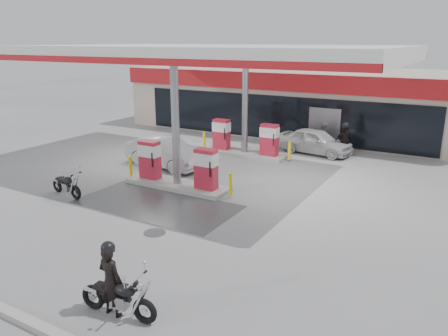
# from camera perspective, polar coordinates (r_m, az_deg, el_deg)

# --- Properties ---
(ground) EXTENTS (90.00, 90.00, 0.00)m
(ground) POSITION_cam_1_polar(r_m,az_deg,el_deg) (16.63, -10.13, -4.38)
(ground) COLOR gray
(ground) RESTS_ON ground
(wet_patch) EXTENTS (6.00, 3.00, 0.00)m
(wet_patch) POSITION_cam_1_polar(r_m,az_deg,el_deg) (16.33, -8.78, -4.70)
(wet_patch) COLOR #4C4C4F
(wet_patch) RESTS_ON ground
(drain_cover) EXTENTS (0.70, 0.70, 0.01)m
(drain_cover) POSITION_cam_1_polar(r_m,az_deg,el_deg) (14.02, -9.05, -8.34)
(drain_cover) COLOR #38383A
(drain_cover) RESTS_ON ground
(store_building) EXTENTS (22.00, 8.22, 4.00)m
(store_building) POSITION_cam_1_polar(r_m,az_deg,el_deg) (29.79, 9.87, 8.77)
(store_building) COLOR beige
(store_building) RESTS_ON ground
(canopy) EXTENTS (16.00, 10.02, 5.51)m
(canopy) POSITION_cam_1_polar(r_m,az_deg,el_deg) (19.65, -1.27, 14.76)
(canopy) COLOR silver
(canopy) RESTS_ON ground
(pump_island_near) EXTENTS (5.14, 1.30, 1.78)m
(pump_island_near) POSITION_cam_1_polar(r_m,az_deg,el_deg) (17.89, -6.15, -0.32)
(pump_island_near) COLOR #9E9E99
(pump_island_near) RESTS_ON ground
(pump_island_far) EXTENTS (5.14, 1.30, 1.78)m
(pump_island_far) POSITION_cam_1_polar(r_m,az_deg,el_deg) (22.84, 2.71, 3.42)
(pump_island_far) COLOR #9E9E99
(pump_island_far) RESTS_ON ground
(main_motorcycle) EXTENTS (1.95, 0.75, 1.00)m
(main_motorcycle) POSITION_cam_1_polar(r_m,az_deg,el_deg) (10.12, -13.52, -16.20)
(main_motorcycle) COLOR black
(main_motorcycle) RESTS_ON ground
(biker_main) EXTENTS (0.61, 0.40, 1.65)m
(biker_main) POSITION_cam_1_polar(r_m,az_deg,el_deg) (10.02, -14.59, -14.06)
(biker_main) COLOR black
(biker_main) RESTS_ON ground
(parked_motorcycle) EXTENTS (1.88, 0.77, 0.97)m
(parked_motorcycle) POSITION_cam_1_polar(r_m,az_deg,el_deg) (17.91, -19.84, -2.15)
(parked_motorcycle) COLOR black
(parked_motorcycle) RESTS_ON ground
(sedan_white) EXTENTS (4.09, 2.06, 1.34)m
(sedan_white) POSITION_cam_1_polar(r_m,az_deg,el_deg) (23.68, 11.87, 3.44)
(sedan_white) COLOR silver
(sedan_white) RESTS_ON ground
(attendant) EXTENTS (0.66, 0.81, 1.57)m
(attendant) POSITION_cam_1_polar(r_m,az_deg,el_deg) (24.14, 12.95, 3.90)
(attendant) COLOR #595A5E
(attendant) RESTS_ON ground
(hatchback_silver) EXTENTS (4.47, 2.19, 1.41)m
(hatchback_silver) POSITION_cam_1_polar(r_m,az_deg,el_deg) (20.90, -7.65, 2.05)
(hatchback_silver) COLOR #B0B2B8
(hatchback_silver) RESTS_ON ground
(parked_car_left) EXTENTS (4.27, 2.80, 1.15)m
(parked_car_left) POSITION_cam_1_polar(r_m,az_deg,el_deg) (33.17, -8.02, 7.10)
(parked_car_left) COLOR #511711
(parked_car_left) RESTS_ON ground
(biker_walking) EXTENTS (1.03, 0.97, 1.71)m
(biker_walking) POSITION_cam_1_polar(r_m,az_deg,el_deg) (23.23, 15.47, 3.42)
(biker_walking) COLOR black
(biker_walking) RESTS_ON ground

